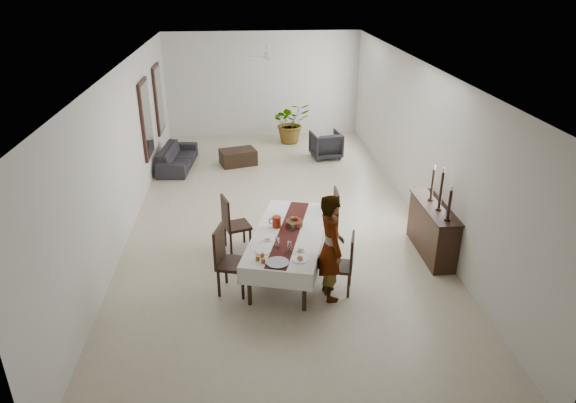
{
  "coord_description": "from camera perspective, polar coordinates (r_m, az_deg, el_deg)",
  "views": [
    {
      "loc": [
        -0.61,
        -10.04,
        4.89
      ],
      "look_at": [
        0.12,
        -1.63,
        1.05
      ],
      "focal_mm": 32.0,
      "sensor_mm": 36.0,
      "label": 1
    }
  ],
  "objects": [
    {
      "name": "table_leg_fl",
      "position": [
        8.18,
        -4.32,
        -9.33
      ],
      "size": [
        0.09,
        0.09,
        0.7
      ],
      "primitive_type": "cylinder",
      "rotation": [
        0.0,
        0.0,
        -0.26
      ],
      "color": "black",
      "rests_on": "floor"
    },
    {
      "name": "chair_left_far_leg_br",
      "position": [
        9.7,
        -4.21,
        -4.33
      ],
      "size": [
        0.06,
        0.06,
        0.46
      ],
      "primitive_type": "cylinder",
      "rotation": [
        0.0,
        0.0,
        0.31
      ],
      "color": "black",
      "rests_on": "floor"
    },
    {
      "name": "candlestick_mid_base",
      "position": [
        9.52,
        16.4,
        -0.8
      ],
      "size": [
        0.1,
        0.1,
        0.03
      ],
      "primitive_type": "cylinder",
      "color": "black",
      "rests_on": "sideboard_top"
    },
    {
      "name": "chair_right_near_back",
      "position": [
        8.32,
        7.14,
        -5.54
      ],
      "size": [
        0.15,
        0.43,
        0.56
      ],
      "primitive_type": "cube",
      "rotation": [
        0.0,
        0.0,
        1.31
      ],
      "color": "black",
      "rests_on": "chair_right_near_seat"
    },
    {
      "name": "dining_table_top",
      "position": [
        8.86,
        0.12,
        -3.61
      ],
      "size": [
        1.58,
        2.56,
        0.05
      ],
      "primitive_type": "cube",
      "rotation": [
        0.0,
        0.0,
        -0.26
      ],
      "color": "black",
      "rests_on": "table_leg_fl"
    },
    {
      "name": "armchair",
      "position": [
        14.55,
        4.23,
        6.31
      ],
      "size": [
        0.91,
        0.93,
        0.74
      ],
      "primitive_type": "imported",
      "rotation": [
        0.0,
        0.0,
        3.31
      ],
      "color": "#27252A",
      "rests_on": "floor"
    },
    {
      "name": "tablecloth_top",
      "position": [
        8.84,
        0.12,
        -3.44
      ],
      "size": [
        1.8,
        2.78,
        0.01
      ],
      "primitive_type": "cube",
      "rotation": [
        0.0,
        0.0,
        -0.26
      ],
      "color": "white",
      "rests_on": "dining_table_top"
    },
    {
      "name": "mirror_glass_far",
      "position": [
        14.89,
        -14.06,
        10.98
      ],
      "size": [
        0.01,
        0.9,
        1.7
      ],
      "primitive_type": "cube",
      "color": "silver",
      "rests_on": "mirror_frame_far"
    },
    {
      "name": "candlestick_near_base",
      "position": [
        9.17,
        17.29,
        -1.91
      ],
      "size": [
        0.1,
        0.1,
        0.03
      ],
      "primitive_type": "cylinder",
      "color": "black",
      "rests_on": "sideboard_top"
    },
    {
      "name": "woman",
      "position": [
        8.11,
        4.77,
        -5.11
      ],
      "size": [
        0.51,
        0.7,
        1.79
      ],
      "primitive_type": "imported",
      "rotation": [
        0.0,
        0.0,
        1.7
      ],
      "color": "#93979B",
      "rests_on": "floor"
    },
    {
      "name": "chair_left_near_leg_bl",
      "position": [
        8.7,
        -4.35,
        -7.92
      ],
      "size": [
        0.06,
        0.06,
        0.49
      ],
      "primitive_type": "cylinder",
      "rotation": [
        0.0,
        0.0,
        -0.27
      ],
      "color": "black",
      "rests_on": "floor"
    },
    {
      "name": "mirror_frame_near",
      "position": [
        12.89,
        -15.5,
        8.79
      ],
      "size": [
        0.06,
        1.05,
        1.85
      ],
      "primitive_type": "cube",
      "color": "black",
      "rests_on": "wall_left"
    },
    {
      "name": "wall_left",
      "position": [
        10.83,
        -17.56,
        5.62
      ],
      "size": [
        0.02,
        12.0,
        3.2
      ],
      "primitive_type": "cube",
      "color": "silver",
      "rests_on": "floor"
    },
    {
      "name": "chair_left_near_seat",
      "position": [
        8.44,
        -6.08,
        -6.92
      ],
      "size": [
        0.61,
        0.61,
        0.06
      ],
      "primitive_type": "cube",
      "rotation": [
        0.0,
        0.0,
        -1.84
      ],
      "color": "black",
      "rests_on": "chair_left_near_leg_fl"
    },
    {
      "name": "chair_right_far_leg_fl",
      "position": [
        9.76,
        5.27,
        -4.11
      ],
      "size": [
        0.05,
        0.05,
        0.47
      ],
      "primitive_type": "cylinder",
      "rotation": [
        0.0,
        0.0,
        -0.03
      ],
      "color": "black",
      "rests_on": "floor"
    },
    {
      "name": "jam_jar_a",
      "position": [
        7.95,
        -2.78,
        -6.59
      ],
      "size": [
        0.06,
        0.06,
        0.07
      ],
      "primitive_type": "cylinder",
      "color": "#974B16",
      "rests_on": "tablecloth_top"
    },
    {
      "name": "fan_rod",
      "position": [
        13.17,
        -2.38,
        16.64
      ],
      "size": [
        0.04,
        0.04,
        0.2
      ],
      "primitive_type": "cylinder",
      "color": "silver",
      "rests_on": "ceiling"
    },
    {
      "name": "floor",
      "position": [
        11.18,
        -1.34,
        -1.47
      ],
      "size": [
        6.0,
        12.0,
        0.0
      ],
      "primitive_type": "cube",
      "color": "beige",
      "rests_on": "ground"
    },
    {
      "name": "candlestick_mid_shaft",
      "position": [
        9.37,
        16.65,
        1.17
      ],
      "size": [
        0.05,
        0.05,
        0.68
      ],
      "primitive_type": "cylinder",
      "color": "black",
      "rests_on": "candlestick_mid_base"
    },
    {
      "name": "mirror_glass_near",
      "position": [
        12.88,
        -15.34,
        8.8
      ],
      "size": [
        0.01,
        0.9,
        1.7
      ],
      "primitive_type": "cube",
      "color": "silver",
      "rests_on": "mirror_frame_near"
    },
    {
      "name": "jam_jar_b",
      "position": [
        8.02,
        -3.38,
        -6.31
      ],
      "size": [
        0.06,
        0.06,
        0.07
      ],
      "primitive_type": "cylinder",
      "color": "brown",
      "rests_on": "tablecloth_top"
    },
    {
      "name": "wall_right",
      "position": [
        11.16,
        14.23,
        6.57
      ],
      "size": [
        0.02,
        12.0,
        3.2
      ],
      "primitive_type": "cube",
      "color": "silver",
      "rests_on": "floor"
    },
    {
      "name": "chair_right_near_leg_fr",
      "position": [
        8.75,
        6.9,
        -8.02
      ],
      "size": [
        0.05,
        0.05,
        0.43
      ],
      "primitive_type": "cylinder",
      "rotation": [
        0.0,
        0.0,
        -0.26
      ],
      "color": "black",
      "rests_on": "floor"
    },
    {
      "name": "wine_glass_far",
      "position": [
        8.84,
        0.5,
        -2.8
      ],
      "size": [
        0.07,
        0.07,
        0.17
      ],
      "primitive_type": "cylinder",
      "color": "silver",
      "rests_on": "tablecloth_top"
    },
    {
      "name": "chair_right_far_seat",
      "position": [
        9.79,
        4.03,
        -2.24
      ],
      "size": [
        0.49,
        0.49,
        0.05
      ],
      "primitive_type": "cube",
      "rotation": [
        0.0,
        0.0,
        1.54
      ],
      "color": "black",
      "rests_on": "chair_right_far_leg_fl"
    },
    {
      "name": "chair_right_far_leg_br",
      "position": [
        10.06,
        2.74,
        -3.12
      ],
      "size": [
        0.05,
        0.05,
        0.47
      ],
      "primitive_type": "cylinder",
      "rotation": [
        0.0,
        0.0,
        -0.03
      ],
      "color": "black",
      "rests_on": "floor"
    },
    {
      "name": "chair_left_far_leg_fl",
      "position": [
        9.92,
        -6.99,
        -3.75
      ],
      "size": [
        0.06,
        0.06,
        0.46
      ],
      "primitive_type": "cylinder",
      "rotation": [
        0.0,
        0.0,
        0.31
      ],
      "color": "black",
      "rests_on": "floor"
    },
    {
      "name": "candlestick_far_shaft",
      "position": [
        9.75,
        15.77,
        1.85
      ],
      "size": [
        0.05,
        0.05,
        0.58
      ],
      "primitive_type": "cylinder",
      "color": "black",
      "rests_on": "candlestick_far_base"
    },
    {
      "name": "mirror_frame_far",
      "position": [
        14.89,
        -14.2,
        10.98
      ],
      "size": [
        0.06,
        1.05,
        1.85
      ],
      "primitive_type": "cube",
      "color": "black",
      "rests_on": "wall_left"
    },
    {
      "name": "chair_left_near_leg_br",
      "position": [
        8.37,
        -5.05,
        -9.36
      ],
      "size": [
        0.06,
        0.06,
        0.49
      ],
      "primitive_type": "cylinder",
      "rotation": [
        0.0,
        0.0,
        -0.27
      ],
      "color": "black",
      "rests_on": "floor"
    },
    {
      "name": "chair_left_far_leg_bl",
      "position": [
        10.02,
        -4.92,
        -3.36
      ],
      "size": [
        0.06,
        0.06,
        0.46
      ],
      "primitive_type": "cylinder",
      "rotation": [
        0.0,
        0.0,
        0.31
      ],
      "color": "black",
      "rests_on": "floor"
    },
    {
      "name": "sofa",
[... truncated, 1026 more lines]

